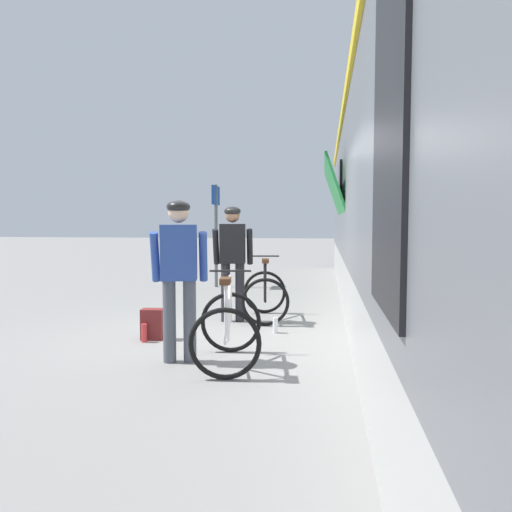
{
  "coord_description": "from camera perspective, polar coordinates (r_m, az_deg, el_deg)",
  "views": [
    {
      "loc": [
        1.21,
        -6.28,
        1.53
      ],
      "look_at": [
        0.25,
        0.55,
        1.05
      ],
      "focal_mm": 34.44,
      "sensor_mm": 36.0,
      "label": 1
    }
  ],
  "objects": [
    {
      "name": "ground_plane",
      "position": [
        6.57,
        -2.89,
        -9.48
      ],
      "size": [
        80.0,
        80.0,
        0.0
      ],
      "primitive_type": "plane",
      "color": "gray"
    },
    {
      "name": "bicycle_far_white",
      "position": [
        5.29,
        -3.26,
        -8.32
      ],
      "size": [
        0.85,
        1.16,
        0.99
      ],
      "color": "black",
      "rests_on": "ground"
    },
    {
      "name": "platform_sign_post",
      "position": [
        11.55,
        -4.68,
        4.42
      ],
      "size": [
        0.08,
        0.7,
        2.4
      ],
      "color": "#595B60",
      "rests_on": "ground"
    },
    {
      "name": "cyclist_far_in_blue",
      "position": [
        5.37,
        -8.93,
        -1.15
      ],
      "size": [
        0.65,
        0.39,
        1.76
      ],
      "color": "#4C515B",
      "rests_on": "ground"
    },
    {
      "name": "train_car",
      "position": [
        8.34,
        20.59,
        6.73
      ],
      "size": [
        3.32,
        16.37,
        3.88
      ],
      "color": "slate",
      "rests_on": "ground"
    },
    {
      "name": "backpack_on_platform",
      "position": [
        6.59,
        -11.93,
        -7.75
      ],
      "size": [
        0.29,
        0.2,
        0.4
      ],
      "primitive_type": "cube",
      "rotation": [
        0.0,
        0.0,
        0.08
      ],
      "color": "maroon",
      "rests_on": "ground"
    },
    {
      "name": "bicycle_near_black",
      "position": [
        7.73,
        1.05,
        -4.42
      ],
      "size": [
        0.85,
        1.16,
        0.99
      ],
      "color": "black",
      "rests_on": "ground"
    },
    {
      "name": "water_bottle_by_the_backpack",
      "position": [
        6.48,
        -12.86,
        -8.71
      ],
      "size": [
        0.07,
        0.07,
        0.23
      ],
      "primitive_type": "cylinder",
      "color": "red",
      "rests_on": "ground"
    },
    {
      "name": "cyclist_near_in_dark",
      "position": [
        7.5,
        -2.73,
        0.34
      ],
      "size": [
        0.63,
        0.35,
        1.76
      ],
      "color": "#232328",
      "rests_on": "ground"
    },
    {
      "name": "water_bottle_near_the_bikes",
      "position": [
        6.83,
        2.26,
        -8.04
      ],
      "size": [
        0.07,
        0.07,
        0.21
      ],
      "primitive_type": "cylinder",
      "color": "silver",
      "rests_on": "ground"
    }
  ]
}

